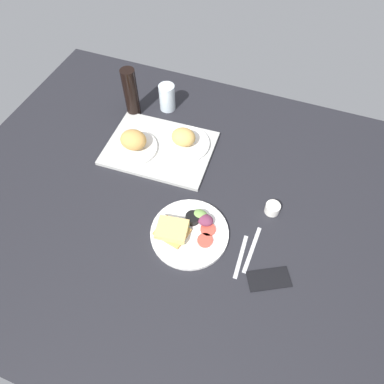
{
  "coord_description": "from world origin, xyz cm",
  "views": [
    {
      "loc": [
        28.79,
        -68.05,
        111.84
      ],
      "look_at": [
        2.0,
        3.0,
        4.0
      ],
      "focal_mm": 32.22,
      "sensor_mm": 36.0,
      "label": 1
    }
  ],
  "objects": [
    {
      "name": "cell_phone",
      "position": [
        37.98,
        -18.93,
        0.4
      ],
      "size": [
        16.09,
        13.18,
        0.8
      ],
      "primitive_type": "cube",
      "rotation": [
        0.0,
        0.0,
        0.5
      ],
      "color": "black",
      "rests_on": "ground_plane"
    },
    {
      "name": "bread_plate_far",
      "position": [
        -10.46,
        26.78,
        4.46
      ],
      "size": [
        20.99,
        20.99,
        8.43
      ],
      "color": "white",
      "rests_on": "serving_tray"
    },
    {
      "name": "bread_plate_near",
      "position": [
        -29.88,
        17.23,
        4.95
      ],
      "size": [
        20.63,
        20.63,
        9.07
      ],
      "color": "white",
      "rests_on": "serving_tray"
    },
    {
      "name": "knife",
      "position": [
        29.82,
        -10.32,
        0.25
      ],
      "size": [
        2.19,
        19.04,
        0.5
      ],
      "primitive_type": "cube",
      "rotation": [
        0.0,
        0.0,
        1.53
      ],
      "color": "#B7B7BC",
      "rests_on": "ground_plane"
    },
    {
      "name": "drinking_glass",
      "position": [
        -27.26,
        47.78,
        6.38
      ],
      "size": [
        7.41,
        7.41,
        12.75
      ],
      "primitive_type": "cylinder",
      "color": "silver",
      "rests_on": "ground_plane"
    },
    {
      "name": "serving_tray",
      "position": [
        -20.13,
        21.9,
        0.8
      ],
      "size": [
        46.44,
        34.99,
        1.6
      ],
      "primitive_type": "cube",
      "rotation": [
        0.0,
        0.0,
        0.05
      ],
      "color": "#B2B2AD",
      "rests_on": "ground_plane"
    },
    {
      "name": "fork",
      "position": [
        26.82,
        -14.32,
        0.25
      ],
      "size": [
        2.07,
        17.04,
        0.5
      ],
      "primitive_type": "cube",
      "rotation": [
        0.0,
        0.0,
        1.61
      ],
      "color": "#B7B7BC",
      "rests_on": "ground_plane"
    },
    {
      "name": "espresso_cup",
      "position": [
        32.64,
        7.95,
        2.0
      ],
      "size": [
        5.6,
        5.6,
        4.0
      ],
      "primitive_type": "cylinder",
      "color": "silver",
      "rests_on": "ground_plane"
    },
    {
      "name": "ground_plane",
      "position": [
        0.0,
        0.0,
        -1.5
      ],
      "size": [
        190.0,
        150.0,
        3.0
      ],
      "primitive_type": "cube",
      "color": "black"
    },
    {
      "name": "soda_bottle",
      "position": [
        -40.82,
        39.08,
        11.69
      ],
      "size": [
        6.4,
        6.4,
        23.39
      ],
      "primitive_type": "cylinder",
      "color": "black",
      "rests_on": "ground_plane"
    },
    {
      "name": "plate_with_salad",
      "position": [
        6.16,
        -11.91,
        1.71
      ],
      "size": [
        28.52,
        28.52,
        5.4
      ],
      "color": "white",
      "rests_on": "ground_plane"
    }
  ]
}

